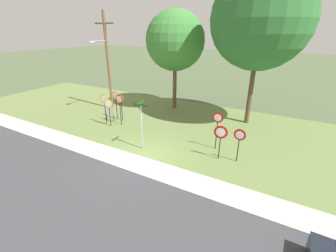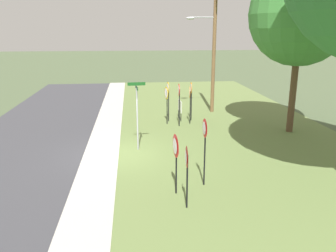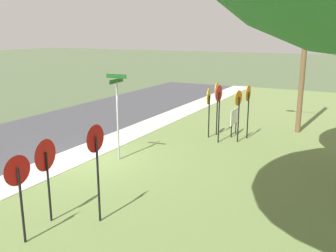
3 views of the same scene
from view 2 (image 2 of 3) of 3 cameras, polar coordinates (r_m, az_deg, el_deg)
The scene contains 16 objects.
ground_plane at distance 16.05m, azimuth -8.13°, elevation -4.76°, with size 160.00×160.00×0.00m, color #4C5B3D.
road_asphalt at distance 16.94m, azimuth -24.64°, elevation -4.96°, with size 44.00×6.40×0.01m, color #3D3D42.
sidewalk_strip at distance 16.09m, azimuth -10.99°, elevation -4.73°, with size 44.00×1.60×0.06m, color #BCB7AD.
grass_median at distance 16.89m, azimuth 12.69°, elevation -3.87°, with size 44.00×12.00×0.04m, color olive.
stop_sign_near_left at distance 20.03m, azimuth 1.83°, elevation 5.04°, with size 0.70×0.10×2.51m.
stop_sign_near_right at distance 20.50m, azimuth -0.24°, elevation 4.79°, with size 0.72×0.15×2.27m.
stop_sign_far_left at distance 21.09m, azimuth 0.03°, elevation 5.44°, with size 0.66×0.11×2.46m.
stop_sign_far_center at distance 20.63m, azimuth 3.64°, elevation 4.81°, with size 0.66×0.12×2.28m.
stop_sign_far_right at distance 21.38m, azimuth 3.84°, elevation 5.48°, with size 0.69×0.09×2.41m.
yield_sign_near_left at distance 12.28m, azimuth 6.04°, elevation -1.70°, with size 0.69×0.10×2.52m.
yield_sign_near_right at distance 10.75m, azimuth 3.06°, elevation -6.15°, with size 0.69×0.11×2.08m.
yield_sign_far_left at distance 11.65m, azimuth 1.22°, elevation -4.07°, with size 0.80×0.14×2.15m.
street_name_post at distance 16.02m, azimuth -5.13°, elevation 2.55°, with size 0.96×0.81×3.22m.
utility_pole at distance 23.58m, azimuth 7.35°, elevation 13.59°, with size 2.10×2.04×8.72m.
notice_board at distance 21.63m, azimuth 1.98°, elevation 3.17°, with size 1.10×0.08×1.25m.
oak_tree_left at distance 19.78m, azimuth 21.11°, elevation 16.82°, with size 5.30×5.30×8.92m.
Camera 2 is at (15.03, 0.67, 5.58)m, focal length 36.82 mm.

